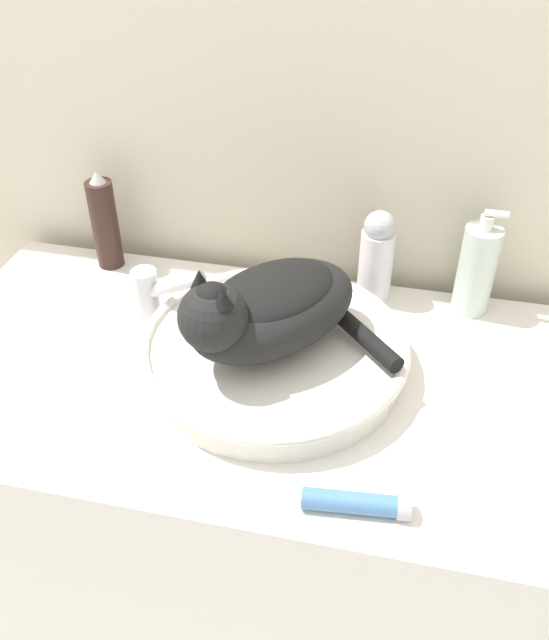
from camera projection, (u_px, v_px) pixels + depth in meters
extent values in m
cube|color=beige|center=(315.00, 104.00, 1.18)|extent=(8.00, 0.05, 2.40)
cube|color=white|center=(272.00, 535.00, 1.37)|extent=(1.19, 0.59, 0.88)
cylinder|color=white|center=(277.00, 355.00, 1.10)|extent=(0.42, 0.42, 0.05)
torus|color=white|center=(277.00, 344.00, 1.09)|extent=(0.44, 0.44, 0.02)
ellipsoid|color=black|center=(277.00, 309.00, 1.05)|extent=(0.32, 0.34, 0.12)
ellipsoid|color=black|center=(277.00, 292.00, 1.03)|extent=(0.25, 0.26, 0.05)
sphere|color=black|center=(213.00, 317.00, 0.96)|extent=(0.10, 0.10, 0.10)
sphere|color=black|center=(212.00, 301.00, 0.95)|extent=(0.06, 0.06, 0.06)
cone|color=black|center=(199.00, 279.00, 0.95)|extent=(0.03, 0.03, 0.03)
cone|color=black|center=(223.00, 297.00, 0.92)|extent=(0.03, 0.03, 0.03)
cylinder|color=black|center=(358.00, 331.00, 1.08)|extent=(0.16, 0.16, 0.03)
cylinder|color=silver|center=(148.00, 307.00, 1.20)|extent=(0.04, 0.04, 0.06)
cylinder|color=silver|center=(173.00, 285.00, 1.14)|extent=(0.13, 0.06, 0.09)
cylinder|color=silver|center=(145.00, 282.00, 1.17)|extent=(0.04, 0.04, 0.04)
cylinder|color=silver|center=(375.00, 266.00, 1.24)|extent=(0.06, 0.06, 0.14)
sphere|color=#B7B7BC|center=(380.00, 226.00, 1.18)|extent=(0.06, 0.06, 0.06)
cylinder|color=silver|center=(476.00, 271.00, 1.20)|extent=(0.07, 0.07, 0.17)
cylinder|color=white|center=(487.00, 223.00, 1.14)|extent=(0.02, 0.02, 0.02)
cylinder|color=white|center=(497.00, 214.00, 1.12)|extent=(0.04, 0.01, 0.01)
cylinder|color=#331E19|center=(105.00, 225.00, 1.31)|extent=(0.05, 0.05, 0.18)
cone|color=#B7B7BC|center=(97.00, 177.00, 1.25)|extent=(0.03, 0.03, 0.02)
cylinder|color=#4C7FB2|center=(349.00, 502.00, 0.89)|extent=(0.13, 0.04, 0.03)
cylinder|color=#B7B7BC|center=(404.00, 508.00, 0.88)|extent=(0.02, 0.04, 0.03)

